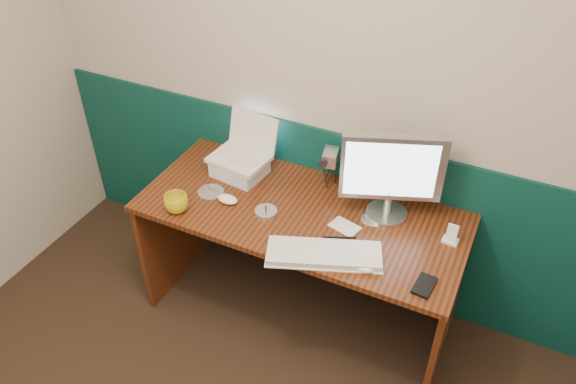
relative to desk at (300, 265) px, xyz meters
The scene contains 19 objects.
back_wall 0.95m from the desk, 80.89° to the left, with size 3.50×0.04×2.50m, color #BDB1A0.
wainscot 0.38m from the desk, 80.59° to the left, with size 3.48×0.02×1.00m, color #07312D.
desk is the anchor object (origin of this frame).
laptop_riser 0.61m from the desk, 161.95° to the left, with size 0.25×0.21×0.09m, color white.
laptop 0.73m from the desk, 161.95° to the left, with size 0.29×0.22×0.24m, color white, non-canonical shape.
monitor 0.74m from the desk, 21.56° to the left, with size 0.47×0.13×0.47m, color #B5B6BA, non-canonical shape.
keyboard 0.51m from the desk, 48.02° to the right, with size 0.50×0.17×0.03m, color silver.
mouse_right 0.62m from the desk, 31.53° to the right, with size 0.10×0.06×0.03m, color white.
mouse_left 0.54m from the desk, 164.79° to the right, with size 0.11×0.06×0.04m, color white.
mug 0.74m from the desk, 154.45° to the right, with size 0.12×0.12×0.09m, color gold.
camcorder 0.54m from the desk, 81.35° to the left, with size 0.09×0.13×0.20m, color #B9B8BE, non-canonical shape.
cd_spindle 0.42m from the desk, 146.10° to the right, with size 0.11×0.11×0.02m, color silver.
cd_loose_a 0.61m from the desk, behind, with size 0.13×0.13×0.00m, color #ACB1BC.
cd_loose_b 0.51m from the desk, 14.62° to the left, with size 0.11×0.11×0.00m, color silver.
pen 0.46m from the desk, 23.36° to the right, with size 0.01×0.01×0.16m, color black.
papers 0.44m from the desk, ahead, with size 0.14×0.09×0.00m, color white.
dock 0.81m from the desk, ahead, with size 0.07×0.05×0.01m, color white.
music_player 0.83m from the desk, ahead, with size 0.05×0.01×0.08m, color white.
pda 0.81m from the desk, 19.11° to the right, with size 0.08×0.13×0.02m, color black.
Camera 1 is at (0.79, -0.55, 2.50)m, focal length 35.00 mm.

